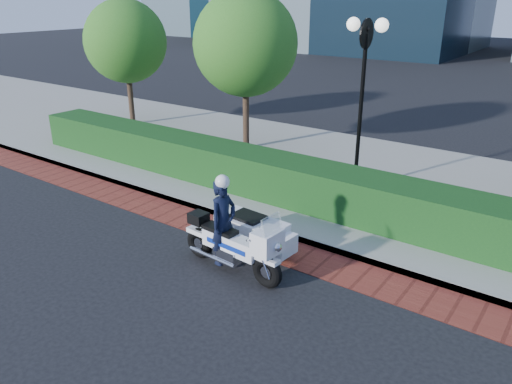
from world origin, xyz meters
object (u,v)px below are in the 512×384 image
Objects in this scene: tree_b at (245,44)px; police_motorcycle at (239,233)px; lamppost at (363,79)px; tree_a at (125,41)px.

police_motorcycle is at bearing -54.13° from tree_b.
lamppost is at bearing 91.13° from police_motorcycle.
tree_a reaches higher than lamppost.
lamppost is 10.09m from tree_a.
tree_b reaches higher than lamppost.
tree_a is (-10.00, 1.30, 0.26)m from lamppost.
lamppost is 1.80× the size of police_motorcycle.
tree_a is 0.94× the size of tree_b.
lamppost is 5.15m from police_motorcycle.
police_motorcycle is at bearing -93.01° from lamppost.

